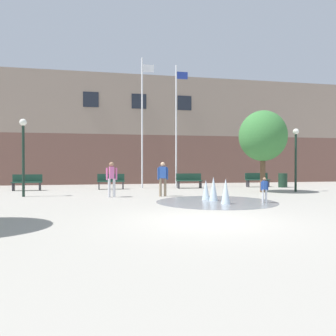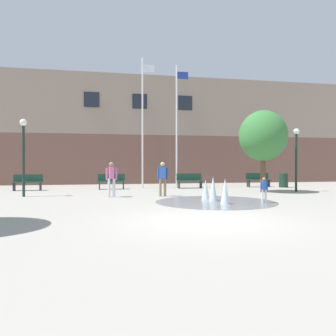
{
  "view_description": "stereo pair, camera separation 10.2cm",
  "coord_description": "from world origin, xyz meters",
  "px_view_note": "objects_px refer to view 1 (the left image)",
  "views": [
    {
      "loc": [
        -2.67,
        -8.26,
        1.51
      ],
      "look_at": [
        0.52,
        7.71,
        1.3
      ],
      "focal_mm": 35.0,
      "sensor_mm": 36.0,
      "label": 1
    },
    {
      "loc": [
        -2.57,
        -8.28,
        1.51
      ],
      "look_at": [
        0.52,
        7.71,
        1.3
      ],
      "focal_mm": 35.0,
      "sensor_mm": 36.0,
      "label": 2
    }
  ],
  "objects_px": {
    "park_bench_near_trashcan": "(189,180)",
    "teen_by_trashcan": "(163,176)",
    "trash_can": "(283,180)",
    "park_bench_far_right": "(257,180)",
    "lamp_post_right_lane": "(296,150)",
    "street_tree_near_building": "(263,136)",
    "flagpole_left": "(143,119)",
    "park_bench_under_left_flagpole": "(27,182)",
    "child_with_pink_shirt": "(264,188)",
    "lamp_post_left_lane": "(23,145)",
    "park_bench_under_right_flagpole": "(111,181)",
    "flagpole_right": "(177,123)",
    "adult_watching": "(112,177)"
  },
  "relations": [
    {
      "from": "adult_watching",
      "to": "flagpole_left",
      "type": "bearing_deg",
      "value": 153.58
    },
    {
      "from": "flagpole_left",
      "to": "trash_can",
      "type": "xyz_separation_m",
      "value": [
        8.92,
        -1.07,
        -3.83
      ]
    },
    {
      "from": "park_bench_under_left_flagpole",
      "to": "child_with_pink_shirt",
      "type": "bearing_deg",
      "value": -37.96
    },
    {
      "from": "park_bench_under_right_flagpole",
      "to": "lamp_post_right_lane",
      "type": "distance_m",
      "value": 10.6
    },
    {
      "from": "flagpole_left",
      "to": "trash_can",
      "type": "bearing_deg",
      "value": -6.86
    },
    {
      "from": "adult_watching",
      "to": "flagpole_right",
      "type": "distance_m",
      "value": 7.45
    },
    {
      "from": "teen_by_trashcan",
      "to": "trash_can",
      "type": "relative_size",
      "value": 1.77
    },
    {
      "from": "flagpole_left",
      "to": "flagpole_right",
      "type": "height_order",
      "value": "flagpole_left"
    },
    {
      "from": "park_bench_far_right",
      "to": "lamp_post_left_lane",
      "type": "relative_size",
      "value": 0.45
    },
    {
      "from": "lamp_post_right_lane",
      "to": "park_bench_near_trashcan",
      "type": "bearing_deg",
      "value": 144.65
    },
    {
      "from": "park_bench_under_right_flagpole",
      "to": "lamp_post_right_lane",
      "type": "relative_size",
      "value": 0.47
    },
    {
      "from": "flagpole_left",
      "to": "flagpole_right",
      "type": "xyz_separation_m",
      "value": [
        2.17,
        0.0,
        -0.17
      ]
    },
    {
      "from": "child_with_pink_shirt",
      "to": "trash_can",
      "type": "xyz_separation_m",
      "value": [
        5.25,
        7.55,
        -0.13
      ]
    },
    {
      "from": "child_with_pink_shirt",
      "to": "trash_can",
      "type": "bearing_deg",
      "value": -26.25
    },
    {
      "from": "park_bench_near_trashcan",
      "to": "child_with_pink_shirt",
      "type": "height_order",
      "value": "child_with_pink_shirt"
    },
    {
      "from": "park_bench_under_right_flagpole",
      "to": "lamp_post_right_lane",
      "type": "height_order",
      "value": "lamp_post_right_lane"
    },
    {
      "from": "child_with_pink_shirt",
      "to": "lamp_post_right_lane",
      "type": "height_order",
      "value": "lamp_post_right_lane"
    },
    {
      "from": "park_bench_under_left_flagpole",
      "to": "lamp_post_right_lane",
      "type": "xyz_separation_m",
      "value": [
        14.45,
        -3.63,
        1.79
      ]
    },
    {
      "from": "lamp_post_right_lane",
      "to": "teen_by_trashcan",
      "type": "bearing_deg",
      "value": -171.49
    },
    {
      "from": "park_bench_far_right",
      "to": "flagpole_left",
      "type": "relative_size",
      "value": 0.2
    },
    {
      "from": "child_with_pink_shirt",
      "to": "lamp_post_left_lane",
      "type": "distance_m",
      "value": 10.76
    },
    {
      "from": "park_bench_far_right",
      "to": "lamp_post_right_lane",
      "type": "xyz_separation_m",
      "value": [
        0.33,
        -3.82,
        1.79
      ]
    },
    {
      "from": "teen_by_trashcan",
      "to": "lamp_post_right_lane",
      "type": "bearing_deg",
      "value": 32.4
    },
    {
      "from": "park_bench_far_right",
      "to": "park_bench_under_left_flagpole",
      "type": "bearing_deg",
      "value": -179.21
    },
    {
      "from": "lamp_post_right_lane",
      "to": "street_tree_near_building",
      "type": "xyz_separation_m",
      "value": [
        -1.9,
        0.07,
        0.71
      ]
    },
    {
      "from": "lamp_post_right_lane",
      "to": "trash_can",
      "type": "bearing_deg",
      "value": 70.71
    },
    {
      "from": "street_tree_near_building",
      "to": "park_bench_under_left_flagpole",
      "type": "bearing_deg",
      "value": 164.18
    },
    {
      "from": "teen_by_trashcan",
      "to": "lamp_post_left_lane",
      "type": "xyz_separation_m",
      "value": [
        -6.29,
        1.09,
        1.42
      ]
    },
    {
      "from": "teen_by_trashcan",
      "to": "street_tree_near_building",
      "type": "bearing_deg",
      "value": 35.88
    },
    {
      "from": "child_with_pink_shirt",
      "to": "flagpole_right",
      "type": "height_order",
      "value": "flagpole_right"
    },
    {
      "from": "park_bench_under_left_flagpole",
      "to": "child_with_pink_shirt",
      "type": "distance_m",
      "value": 13.06
    },
    {
      "from": "flagpole_left",
      "to": "lamp_post_left_lane",
      "type": "height_order",
      "value": "flagpole_left"
    },
    {
      "from": "park_bench_far_right",
      "to": "lamp_post_right_lane",
      "type": "relative_size",
      "value": 0.47
    },
    {
      "from": "flagpole_right",
      "to": "lamp_post_left_lane",
      "type": "distance_m",
      "value": 9.37
    },
    {
      "from": "adult_watching",
      "to": "flagpole_left",
      "type": "height_order",
      "value": "flagpole_left"
    },
    {
      "from": "child_with_pink_shirt",
      "to": "adult_watching",
      "type": "bearing_deg",
      "value": 68.11
    },
    {
      "from": "lamp_post_right_lane",
      "to": "flagpole_left",
      "type": "bearing_deg",
      "value": 151.68
    },
    {
      "from": "park_bench_near_trashcan",
      "to": "lamp_post_right_lane",
      "type": "relative_size",
      "value": 0.47
    },
    {
      "from": "park_bench_under_left_flagpole",
      "to": "flagpole_left",
      "type": "distance_m",
      "value": 7.66
    },
    {
      "from": "park_bench_far_right",
      "to": "street_tree_near_building",
      "type": "distance_m",
      "value": 4.77
    },
    {
      "from": "park_bench_far_right",
      "to": "street_tree_near_building",
      "type": "height_order",
      "value": "street_tree_near_building"
    },
    {
      "from": "trash_can",
      "to": "flagpole_right",
      "type": "bearing_deg",
      "value": 170.97
    },
    {
      "from": "trash_can",
      "to": "park_bench_near_trashcan",
      "type": "bearing_deg",
      "value": 176.15
    },
    {
      "from": "park_bench_under_right_flagpole",
      "to": "street_tree_near_building",
      "type": "distance_m",
      "value": 9.03
    },
    {
      "from": "teen_by_trashcan",
      "to": "lamp_post_left_lane",
      "type": "distance_m",
      "value": 6.54
    },
    {
      "from": "park_bench_near_trashcan",
      "to": "street_tree_near_building",
      "type": "height_order",
      "value": "street_tree_near_building"
    },
    {
      "from": "flagpole_left",
      "to": "street_tree_near_building",
      "type": "xyz_separation_m",
      "value": [
        5.93,
        -4.15,
        -1.3
      ]
    },
    {
      "from": "lamp_post_right_lane",
      "to": "child_with_pink_shirt",
      "type": "bearing_deg",
      "value": -133.28
    },
    {
      "from": "park_bench_near_trashcan",
      "to": "teen_by_trashcan",
      "type": "bearing_deg",
      "value": -118.3
    },
    {
      "from": "park_bench_under_left_flagpole",
      "to": "flagpole_left",
      "type": "xyz_separation_m",
      "value": [
        6.62,
        0.59,
        3.8
      ]
    }
  ]
}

